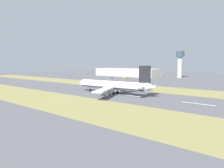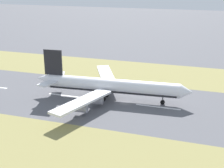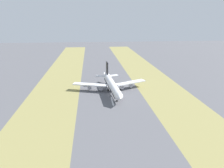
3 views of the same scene
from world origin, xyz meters
name	(u,v)px [view 2 (image 2 of 3)]	position (x,y,z in m)	size (l,w,h in m)	color
ground_plane	(124,103)	(0.00, 0.00, 0.00)	(800.00, 800.00, 0.00)	#56565B
grass_median_west	(147,73)	(-45.00, 0.00, 0.00)	(40.00, 600.00, 0.01)	olive
grass_median_east	(81,160)	(45.00, 0.00, 0.00)	(40.00, 600.00, 0.01)	olive
centreline_dash_mid	(67,96)	(0.00, -25.90, 0.01)	(1.20, 18.00, 0.01)	silver
centreline_dash_far	(158,107)	(0.00, 14.10, 0.01)	(1.20, 18.00, 0.01)	silver
airplane_main_jet	(108,86)	(-1.73, -7.80, 6.02)	(63.96, 67.22, 20.20)	white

